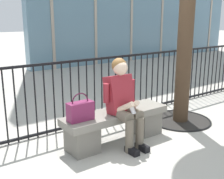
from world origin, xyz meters
name	(u,v)px	position (x,y,z in m)	size (l,w,h in m)	color
ground_plane	(116,141)	(0.00, 0.00, 0.00)	(60.00, 60.00, 0.00)	#B2ADA3
stone_bench	(116,123)	(0.00, 0.00, 0.27)	(1.60, 0.44, 0.45)	gray
seated_person_with_phone	(123,100)	(0.02, -0.13, 0.65)	(0.52, 0.66, 1.21)	#6B6051
handbag_on_bench	(80,111)	(-0.58, -0.01, 0.58)	(0.34, 0.15, 0.37)	#7A234C
plaza_railing	(87,92)	(0.00, 0.79, 0.56)	(9.83, 0.04, 1.11)	black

